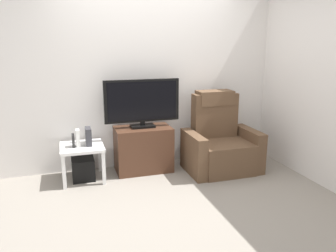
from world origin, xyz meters
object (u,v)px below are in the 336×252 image
tv_stand (143,149)px  side_table (82,151)px  recliner_armchair (220,143)px  television (142,102)px  game_console (88,136)px  book_leftmost (73,141)px  subwoofer_box (83,169)px  book_middle (78,138)px

tv_stand → side_table: 0.83m
recliner_armchair → side_table: recliner_armchair is taller
television → game_console: size_ratio=4.56×
television → recliner_armchair: (1.04, -0.27, -0.59)m
side_table → book_leftmost: book_leftmost is taller
subwoofer_box → game_console: (0.09, 0.01, 0.43)m
book_middle → game_console: 0.14m
subwoofer_box → side_table: bearing=0.0°
tv_stand → game_console: 0.78m
television → recliner_armchair: size_ratio=0.94×
book_middle → side_table: bearing=24.9°
tv_stand → television: 0.65m
subwoofer_box → game_console: 0.44m
subwoofer_box → book_leftmost: size_ratio=1.75×
tv_stand → book_middle: (-0.87, -0.10, 0.26)m
book_leftmost → game_console: game_console is taller
side_table → book_middle: (-0.04, -0.02, 0.18)m
recliner_armchair → book_leftmost: (-1.96, 0.15, 0.17)m
television → subwoofer_box: 1.16m
subwoofer_box → book_leftmost: book_leftmost is taller
book_leftmost → book_middle: 0.06m
television → tv_stand: bearing=-90.0°
television → book_leftmost: (-0.92, -0.12, -0.42)m
television → book_leftmost: television is taller
tv_stand → subwoofer_box: (-0.82, -0.08, -0.17)m
tv_stand → recliner_armchair: size_ratio=0.70×
side_table → book_leftmost: bearing=-168.7°
tv_stand → game_console: size_ratio=3.40×
television → subwoofer_box: size_ratio=3.60×
book_leftmost → television: bearing=7.4°
recliner_armchair → subwoofer_box: recliner_armchair is taller
subwoofer_box → book_leftmost: 0.41m
subwoofer_box → book_middle: size_ratio=1.29×
side_table → tv_stand: bearing=5.6°
subwoofer_box → book_leftmost: bearing=-168.7°
book_leftmost → game_console: (0.19, 0.03, 0.03)m
recliner_armchair → book_middle: bearing=177.3°
subwoofer_box → recliner_armchair: bearing=-5.3°
game_console → television: bearing=6.9°
side_table → book_middle: size_ratio=2.46×
television → recliner_armchair: 1.22m
recliner_armchair → game_console: 1.79m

